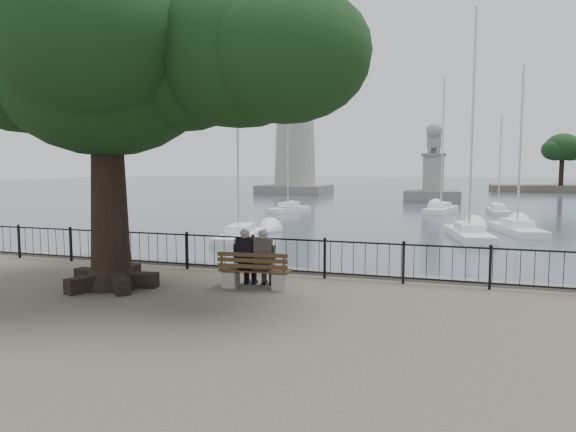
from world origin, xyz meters
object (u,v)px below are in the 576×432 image
at_px(person_left, 247,260).
at_px(tree, 136,52).
at_px(lighthouse, 295,109).
at_px(person_right, 265,261).
at_px(bench, 255,275).
at_px(lion_monument, 433,182).

distance_m(person_left, tree, 5.46).
height_order(tree, lighthouse, lighthouse).
bearing_deg(person_right, bench, -149.87).
bearing_deg(tree, person_right, 17.39).
height_order(person_left, person_right, same).
bearing_deg(tree, person_left, 19.41).
bearing_deg(tree, lion_monument, 84.35).
height_order(bench, tree, tree).
bearing_deg(person_left, lion_monument, 87.00).
distance_m(person_left, lighthouse, 64.32).
distance_m(bench, person_left, 0.42).
relative_size(tree, lighthouse, 0.35).
bearing_deg(bench, lion_monument, 87.28).
xyz_separation_m(bench, lighthouse, (-17.67, 61.07, 10.98)).
distance_m(person_right, tree, 5.68).
relative_size(lighthouse, lion_monument, 3.28).
xyz_separation_m(person_right, lion_monument, (2.12, 48.88, 0.59)).
xyz_separation_m(bench, person_right, (0.21, 0.12, 0.34)).
relative_size(bench, lighthouse, 0.06).
height_order(person_right, lighthouse, lighthouse).
distance_m(person_right, lighthouse, 64.40).
bearing_deg(lighthouse, bench, -73.86).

